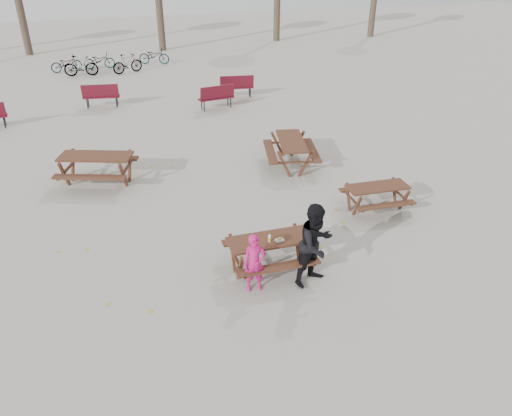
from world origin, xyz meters
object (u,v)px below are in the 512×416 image
object	(u,v)px
food_tray	(280,240)
child	(255,263)
picnic_table_east	(376,198)
adult	(316,245)
main_picnic_table	(270,246)
picnic_table_north	(98,169)
picnic_table_far	(291,153)
soda_bottle	(270,239)

from	to	relation	value
food_tray	child	bearing A→B (deg)	-146.82
child	picnic_table_east	world-z (taller)	child
adult	picnic_table_east	distance (m)	3.74
main_picnic_table	picnic_table_east	distance (m)	3.96
child	adult	size ratio (longest dim) A/B	0.70
child	picnic_table_east	bearing A→B (deg)	35.20
picnic_table_east	picnic_table_north	size ratio (longest dim) A/B	0.79
adult	picnic_table_far	size ratio (longest dim) A/B	0.92
food_tray	picnic_table_north	distance (m)	6.77
adult	picnic_table_east	size ratio (longest dim) A/B	1.12
picnic_table_east	child	bearing A→B (deg)	-147.81
child	picnic_table_north	size ratio (longest dim) A/B	0.62
child	picnic_table_north	distance (m)	6.82
main_picnic_table	adult	size ratio (longest dim) A/B	0.99
child	picnic_table_far	bearing A→B (deg)	68.27
soda_bottle	adult	size ratio (longest dim) A/B	0.09
picnic_table_north	picnic_table_far	bearing A→B (deg)	14.84
food_tray	child	world-z (taller)	child
adult	picnic_table_north	bearing A→B (deg)	100.00
main_picnic_table	soda_bottle	bearing A→B (deg)	-111.29
picnic_table_north	picnic_table_far	size ratio (longest dim) A/B	1.04
soda_bottle	picnic_table_east	world-z (taller)	soda_bottle
soda_bottle	adult	xyz separation A→B (m)	(0.80, -0.59, 0.06)
soda_bottle	picnic_table_far	size ratio (longest dim) A/B	0.09
soda_bottle	adult	world-z (taller)	adult
child	picnic_table_east	xyz separation A→B (m)	(4.07, 2.32, -0.29)
main_picnic_table	child	distance (m)	0.78
main_picnic_table	adult	bearing A→B (deg)	-42.00
child	picnic_table_north	bearing A→B (deg)	120.94
food_tray	soda_bottle	world-z (taller)	soda_bottle
main_picnic_table	picnic_table_east	world-z (taller)	main_picnic_table
main_picnic_table	picnic_table_far	bearing A→B (deg)	64.68
main_picnic_table	picnic_table_far	size ratio (longest dim) A/B	0.91
main_picnic_table	picnic_table_east	bearing A→B (deg)	26.02
main_picnic_table	picnic_table_north	xyz separation A→B (m)	(-3.44, 5.57, -0.14)
adult	picnic_table_north	distance (m)	7.55
main_picnic_table	picnic_table_far	world-z (taller)	picnic_table_far
soda_bottle	picnic_table_far	xyz separation A→B (m)	(2.46, 5.22, -0.42)
child	picnic_table_north	world-z (taller)	child
picnic_table_far	picnic_table_north	bearing A→B (deg)	97.85
main_picnic_table	child	xyz separation A→B (m)	(-0.51, -0.58, 0.05)
child	main_picnic_table	bearing A→B (deg)	54.18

